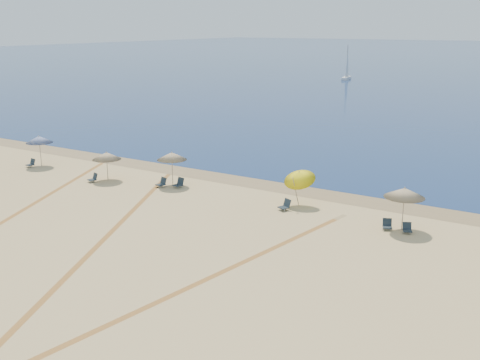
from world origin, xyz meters
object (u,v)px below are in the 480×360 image
object	(u,v)px
chair_1	(93,178)
chair_2	(162,183)
chair_3	(179,183)
chair_6	(407,228)
umbrella_1	(107,156)
umbrella_3	(299,176)
umbrella_2	(172,156)
chair_0	(31,163)
umbrella_0	(39,139)
umbrella_4	(405,193)
chair_5	(387,225)
sailboat_2	(347,69)
chair_4	(285,205)

from	to	relation	value
chair_1	chair_2	bearing A→B (deg)	37.54
chair_3	chair_6	world-z (taller)	chair_3
umbrella_1	umbrella_3	xyz separation A→B (m)	(15.15, 1.97, 0.07)
umbrella_2	chair_0	size ratio (longest dim) A/B	3.60
umbrella_0	umbrella_1	world-z (taller)	umbrella_0
umbrella_3	chair_2	size ratio (longest dim) A/B	3.44
umbrella_2	chair_1	distance (m)	6.44
chair_1	chair_6	world-z (taller)	chair_1
umbrella_4	chair_5	bearing A→B (deg)	-151.65
umbrella_4	chair_1	bearing A→B (deg)	-175.22
chair_5	sailboat_2	world-z (taller)	sailboat_2
chair_0	chair_6	size ratio (longest dim) A/B	0.98
chair_2	sailboat_2	size ratio (longest dim) A/B	0.11
chair_2	chair_3	distance (m)	1.29
umbrella_0	sailboat_2	bearing A→B (deg)	94.16
umbrella_0	chair_1	distance (m)	7.81
chair_6	chair_2	bearing A→B (deg)	154.91
umbrella_0	umbrella_4	world-z (taller)	umbrella_0
umbrella_3	chair_0	world-z (taller)	umbrella_3
chair_3	sailboat_2	bearing A→B (deg)	113.77
umbrella_2	chair_4	world-z (taller)	umbrella_2
umbrella_3	chair_3	world-z (taller)	umbrella_3
umbrella_2	chair_3	world-z (taller)	umbrella_2
umbrella_2	chair_5	xyz separation A→B (m)	(16.46, -0.94, -1.92)
umbrella_1	chair_3	world-z (taller)	umbrella_1
umbrella_2	umbrella_4	size ratio (longest dim) A/B	0.99
umbrella_1	umbrella_0	bearing A→B (deg)	177.20
umbrella_4	chair_2	size ratio (longest dim) A/B	3.32
umbrella_0	umbrella_3	xyz separation A→B (m)	(23.13, 1.58, -0.29)
umbrella_1	chair_0	xyz separation A→B (m)	(-8.43, -0.27, -1.60)
chair_0	chair_1	bearing A→B (deg)	1.60
umbrella_3	sailboat_2	xyz separation A→B (m)	(-29.40, 84.60, 0.24)
chair_0	chair_3	size ratio (longest dim) A/B	0.89
umbrella_0	umbrella_1	bearing A→B (deg)	-2.80
chair_0	chair_4	world-z (taller)	chair_4
chair_1	chair_5	distance (m)	22.15
chair_5	chair_2	bearing A→B (deg)	157.07
umbrella_4	chair_5	distance (m)	2.13
chair_1	sailboat_2	bearing A→B (deg)	119.12
chair_6	chair_1	bearing A→B (deg)	159.02
chair_0	chair_6	bearing A→B (deg)	8.17
chair_5	chair_4	bearing A→B (deg)	156.86
chair_0	chair_5	distance (m)	29.99
umbrella_2	chair_3	bearing A→B (deg)	-18.63
umbrella_1	chair_3	xyz separation A→B (m)	(5.89, 1.22, -1.58)
umbrella_0	umbrella_3	bearing A→B (deg)	3.91
chair_1	chair_3	world-z (taller)	chair_3
umbrella_3	umbrella_1	bearing A→B (deg)	-172.59
chair_0	sailboat_2	size ratio (longest dim) A/B	0.10
chair_3	chair_6	bearing A→B (deg)	8.34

